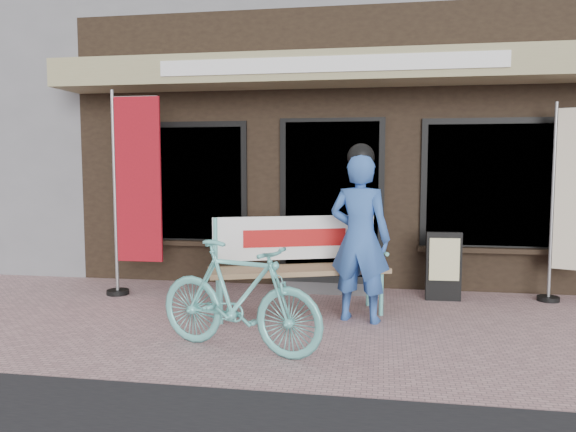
% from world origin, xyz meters
% --- Properties ---
extents(ground, '(70.00, 70.00, 0.00)m').
position_xyz_m(ground, '(0.00, 0.00, 0.00)').
color(ground, '#B98D8E').
rests_on(ground, ground).
extents(storefront, '(7.00, 6.77, 6.00)m').
position_xyz_m(storefront, '(0.00, 4.96, 2.99)').
color(storefront, black).
rests_on(storefront, ground).
extents(bench, '(1.97, 1.11, 1.04)m').
position_xyz_m(bench, '(-0.26, 0.68, 0.61)').
color(bench, '#62C0BA').
rests_on(bench, ground).
extents(person, '(0.70, 0.54, 1.82)m').
position_xyz_m(person, '(0.43, 0.44, 0.89)').
color(person, '#315BAC').
rests_on(person, ground).
extents(bicycle, '(1.65, 0.90, 0.96)m').
position_xyz_m(bicycle, '(-0.56, -0.68, 0.48)').
color(bicycle, '#62C0BA').
rests_on(bicycle, ground).
extents(nobori_red, '(0.73, 0.28, 2.50)m').
position_xyz_m(nobori_red, '(-2.32, 1.12, 1.29)').
color(nobori_red, gray).
rests_on(nobori_red, ground).
extents(nobori_cream, '(0.68, 0.37, 2.32)m').
position_xyz_m(nobori_cream, '(2.82, 1.57, 1.20)').
color(nobori_cream, gray).
rests_on(nobori_cream, ground).
extents(menu_stand, '(0.41, 0.11, 0.82)m').
position_xyz_m(menu_stand, '(1.38, 1.46, 0.42)').
color(menu_stand, black).
rests_on(menu_stand, ground).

